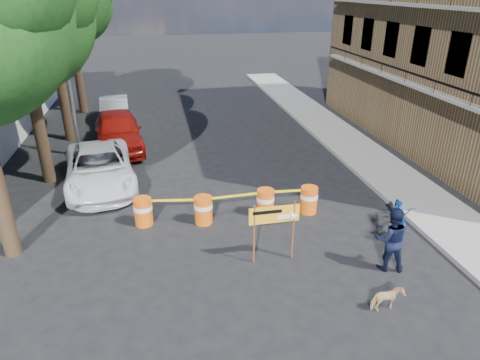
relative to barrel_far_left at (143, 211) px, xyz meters
name	(u,v)px	position (x,y,z in m)	size (l,w,h in m)	color
ground	(267,267)	(3.21, -2.94, -0.47)	(120.00, 120.00, 0.00)	black
sidewalk_east	(374,164)	(9.41, 3.06, -0.40)	(2.40, 40.00, 0.15)	gray
tree_mid_a	(18,14)	(-3.52, 4.06, 5.53)	(5.25, 5.00, 8.68)	#332316
streetlamp	(66,54)	(-2.72, 6.56, 3.90)	(1.25, 0.18, 8.00)	gray
barrel_far_left	(143,211)	(0.00, 0.00, 0.00)	(0.58, 0.58, 0.90)	#E6420D
barrel_mid_left	(203,209)	(1.85, -0.26, 0.00)	(0.58, 0.58, 0.90)	#E6420D
barrel_mid_right	(265,202)	(3.88, -0.15, 0.00)	(0.58, 0.58, 0.90)	#E6420D
barrel_far_right	(309,199)	(5.32, -0.24, 0.00)	(0.58, 0.58, 0.90)	#E6420D
detour_sign	(281,218)	(3.63, -2.65, 0.81)	(1.37, 0.26, 1.76)	#592D19
pedestrian	(391,239)	(6.32, -3.59, 0.42)	(0.87, 0.67, 1.78)	black
bicycle	(403,200)	(7.68, -1.83, 0.53)	(0.70, 1.05, 2.00)	#1445A2
dog	(387,299)	(5.49, -5.09, -0.16)	(0.34, 0.74, 0.62)	tan
suv_white	(99,168)	(-1.59, 3.25, 0.25)	(2.38, 5.17, 1.44)	white
sedan_red	(118,131)	(-1.14, 7.25, 0.38)	(2.01, 5.00, 1.70)	#A5140D
sedan_silver	(115,110)	(-1.59, 11.60, 0.22)	(1.46, 4.20, 1.38)	#B1B4B9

